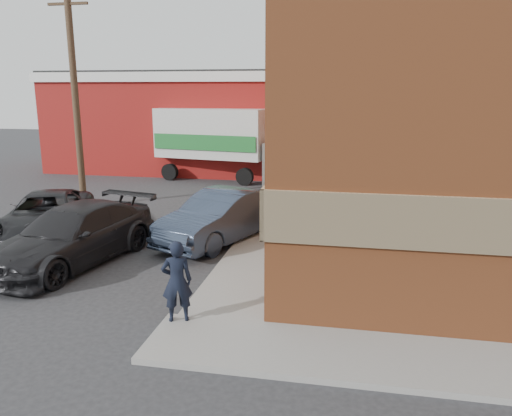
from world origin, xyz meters
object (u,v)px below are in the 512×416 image
at_px(utility_pole, 74,86).
at_px(suv_a, 47,215).
at_px(suv_b, 73,235).
at_px(box_truck, 226,140).
at_px(sedan, 222,217).
at_px(warehouse, 199,120).
at_px(man, 177,281).

height_order(utility_pole, suv_a, utility_pole).
distance_m(suv_b, box_truck, 13.20).
xyz_separation_m(sedan, box_truck, (-2.49, 10.42, 1.33)).
distance_m(warehouse, suv_b, 17.42).
distance_m(man, sedan, 5.75).
bearing_deg(suv_b, sedan, 50.12).
distance_m(sedan, box_truck, 10.79).
xyz_separation_m(sedan, suv_a, (-5.65, -0.51, -0.09)).
bearing_deg(suv_b, box_truck, 98.06).
relative_size(suv_a, suv_b, 0.94).
xyz_separation_m(suv_a, suv_b, (2.21, -2.18, 0.08)).
bearing_deg(suv_a, warehouse, 68.24).
xyz_separation_m(suv_a, box_truck, (3.16, 10.92, 1.42)).
height_order(utility_pole, box_truck, utility_pole).
height_order(suv_b, box_truck, box_truck).
bearing_deg(suv_a, box_truck, 53.83).
relative_size(man, suv_a, 0.33).
relative_size(utility_pole, suv_b, 1.68).
xyz_separation_m(utility_pole, suv_a, (1.05, -4.04, -4.05)).
height_order(man, sedan, man).
xyz_separation_m(man, sedan, (-0.60, 5.72, -0.16)).
bearing_deg(warehouse, sedan, -70.31).
bearing_deg(suv_a, sedan, -14.93).
relative_size(man, sedan, 0.35).
relative_size(warehouse, sedan, 3.40).
bearing_deg(warehouse, suv_a, -91.72).
distance_m(suv_a, box_truck, 11.46).
xyz_separation_m(suv_b, box_truck, (0.95, 13.10, 1.34)).
bearing_deg(suv_a, man, -59.87).
bearing_deg(man, warehouse, -95.35).
bearing_deg(man, box_truck, -100.49).
bearing_deg(sedan, man, -61.02).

